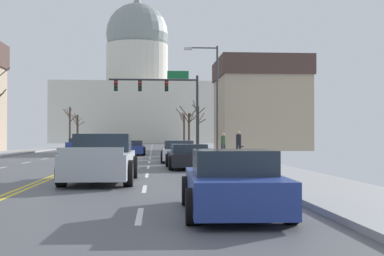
{
  "coord_description": "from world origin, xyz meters",
  "views": [
    {
      "loc": [
        3.77,
        -34.33,
        1.53
      ],
      "look_at": [
        8.32,
        29.3,
        2.47
      ],
      "focal_mm": 49.84,
      "sensor_mm": 36.0,
      "label": 1
    }
  ],
  "objects": [
    {
      "name": "sedan_near_05",
      "position": [
        5.32,
        -23.94,
        0.58
      ],
      "size": [
        2.02,
        4.28,
        1.26
      ],
      "color": "navy",
      "rests_on": "ground"
    },
    {
      "name": "bare_tree_02",
      "position": [
        7.99,
        41.14,
        2.65
      ],
      "size": [
        1.36,
        1.67,
        5.37
      ],
      "color": "#423328",
      "rests_on": "ground"
    },
    {
      "name": "flank_building_01",
      "position": [
        15.37,
        23.26,
        5.01
      ],
      "size": [
        9.47,
        10.23,
        9.88
      ],
      "color": "tan",
      "rests_on": "ground"
    },
    {
      "name": "bare_tree_04",
      "position": [
        8.85,
        27.27,
        2.78
      ],
      "size": [
        1.61,
        2.47,
        5.45
      ],
      "color": "#423328",
      "rests_on": "ground"
    },
    {
      "name": "sedan_oncoming_00",
      "position": [
        -1.95,
        19.52,
        0.55
      ],
      "size": [
        1.99,
        4.37,
        1.13
      ],
      "color": "#9EA3A8",
      "rests_on": "ground"
    },
    {
      "name": "sedan_near_01",
      "position": [
        5.43,
        2.6,
        0.57
      ],
      "size": [
        2.14,
        4.29,
        1.22
      ],
      "color": "#B71414",
      "rests_on": "ground"
    },
    {
      "name": "capitol_building",
      "position": [
        0.0,
        84.06,
        11.43
      ],
      "size": [
        35.4,
        18.62,
        33.38
      ],
      "color": "beige",
      "rests_on": "ground"
    },
    {
      "name": "signal_gantry",
      "position": [
        4.83,
        12.69,
        5.3
      ],
      "size": [
        7.91,
        0.41,
        7.15
      ],
      "color": "#28282D",
      "rests_on": "ground"
    },
    {
      "name": "bare_tree_05",
      "position": [
        -8.45,
        51.82,
        2.71
      ],
      "size": [
        2.11,
        1.96,
        5.07
      ],
      "color": "#423328",
      "rests_on": "ground"
    },
    {
      "name": "pickup_truck_near_04",
      "position": [
        2.02,
        -16.44,
        0.72
      ],
      "size": [
        2.32,
        5.27,
        1.6
      ],
      "color": "#ADB2B7",
      "rests_on": "ground"
    },
    {
      "name": "sedan_near_02",
      "position": [
        5.21,
        -3.21,
        0.58
      ],
      "size": [
        2.15,
        4.68,
        1.25
      ],
      "color": "silver",
      "rests_on": "ground"
    },
    {
      "name": "pedestrian_00",
      "position": [
        9.17,
        -0.62,
        1.09
      ],
      "size": [
        0.35,
        0.34,
        1.71
      ],
      "color": "black",
      "rests_on": "ground"
    },
    {
      "name": "sedan_near_00",
      "position": [
        2.02,
        8.32,
        0.56
      ],
      "size": [
        2.11,
        4.62,
        1.17
      ],
      "color": "navy",
      "rests_on": "ground"
    },
    {
      "name": "sedan_oncoming_02",
      "position": [
        -2.02,
        41.36,
        0.56
      ],
      "size": [
        2.04,
        4.26,
        1.19
      ],
      "color": "silver",
      "rests_on": "ground"
    },
    {
      "name": "bicycle_parked",
      "position": [
        8.68,
        -4.68,
        0.49
      ],
      "size": [
        0.12,
        1.77,
        0.85
      ],
      "color": "black",
      "rests_on": "ground"
    },
    {
      "name": "pedestrian_01",
      "position": [
        8.75,
        3.79,
        1.02
      ],
      "size": [
        0.35,
        0.34,
        1.6
      ],
      "color": "#33333D",
      "rests_on": "ground"
    },
    {
      "name": "ground",
      "position": [
        0.0,
        -0.0,
        0.02
      ],
      "size": [
        20.0,
        180.0,
        0.2
      ],
      "color": "#505055"
    },
    {
      "name": "street_lamp_right",
      "position": [
        7.88,
        2.74,
        4.73
      ],
      "size": [
        2.4,
        0.24,
        7.71
      ],
      "color": "#333338",
      "rests_on": "ground"
    },
    {
      "name": "sedan_near_03",
      "position": [
        5.37,
        -9.4,
        0.55
      ],
      "size": [
        2.05,
        4.57,
        1.15
      ],
      "color": "black",
      "rests_on": "ground"
    },
    {
      "name": "bare_tree_01",
      "position": [
        -8.67,
        45.51,
        3.19
      ],
      "size": [
        1.94,
        2.25,
        5.68
      ],
      "color": "#423328",
      "rests_on": "ground"
    },
    {
      "name": "bare_tree_00",
      "position": [
        8.1,
        31.41,
        2.75
      ],
      "size": [
        2.34,
        2.66,
        5.12
      ],
      "color": "#423328",
      "rests_on": "ground"
    },
    {
      "name": "sedan_oncoming_01",
      "position": [
        -5.3,
        28.88,
        0.59
      ],
      "size": [
        2.1,
        4.35,
        1.26
      ],
      "color": "navy",
      "rests_on": "ground"
    }
  ]
}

